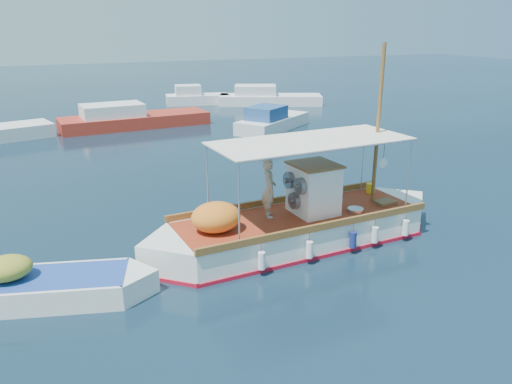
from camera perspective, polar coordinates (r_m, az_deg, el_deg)
name	(u,v)px	position (r m, az deg, el deg)	size (l,w,h in m)	color
ground	(279,241)	(15.76, 2.63, -5.56)	(160.00, 160.00, 0.00)	black
fishing_caique	(297,227)	(15.42, 4.69, -3.97)	(10.08, 3.17, 6.16)	white
dinghy	(39,289)	(13.52, -23.56, -10.18)	(5.49, 2.65, 1.39)	white
bg_boat_n	(131,120)	(34.13, -14.13, 8.01)	(9.73, 3.46, 1.80)	#A72A1B
bg_boat_ne	(272,122)	(32.28, 1.79, 7.98)	(6.14, 5.23, 1.80)	silver
bg_boat_e	(267,99)	(42.85, 1.28, 10.62)	(8.86, 5.76, 1.80)	silver
bg_boat_far_n	(196,98)	(43.35, -6.92, 10.59)	(5.53, 2.95, 1.80)	silver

